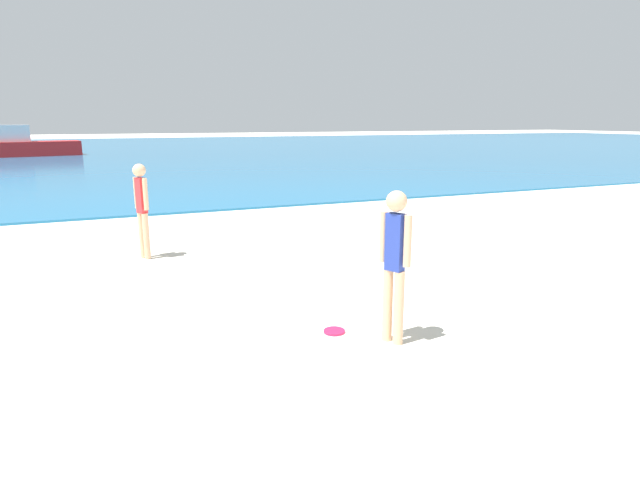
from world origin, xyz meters
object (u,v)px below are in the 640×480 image
(person_standing, at_px, (395,258))
(person_distant, at_px, (142,205))
(frisbee, at_px, (334,331))
(boat_far, at_px, (27,145))

(person_standing, height_order, person_distant, person_standing)
(person_standing, xyz_separation_m, frisbee, (-0.48, 0.48, -0.94))
(person_standing, height_order, frisbee, person_standing)
(person_standing, distance_m, frisbee, 1.16)
(person_distant, bearing_deg, boat_far, -16.01)
(person_distant, bearing_deg, person_standing, 179.31)
(person_standing, bearing_deg, boat_far, 166.60)
(frisbee, bearing_deg, person_standing, -45.18)
(person_distant, xyz_separation_m, boat_far, (-5.02, 29.93, -0.19))
(person_standing, bearing_deg, person_distant, 179.68)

